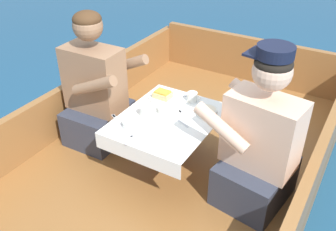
# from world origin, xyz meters

# --- Properties ---
(ground_plane) EXTENTS (60.00, 60.00, 0.00)m
(ground_plane) POSITION_xyz_m (0.00, 0.00, 0.00)
(ground_plane) COLOR navy
(boat_deck) EXTENTS (1.83, 2.84, 0.35)m
(boat_deck) POSITION_xyz_m (0.00, 0.00, 0.17)
(boat_deck) COLOR brown
(boat_deck) RESTS_ON ground_plane
(gunwale_port) EXTENTS (0.06, 2.84, 0.36)m
(gunwale_port) POSITION_xyz_m (-0.89, 0.00, 0.53)
(gunwale_port) COLOR #936033
(gunwale_port) RESTS_ON boat_deck
(gunwale_starboard) EXTENTS (0.06, 2.84, 0.36)m
(gunwale_starboard) POSITION_xyz_m (0.89, 0.00, 0.53)
(gunwale_starboard) COLOR #936033
(gunwale_starboard) RESTS_ON boat_deck
(bow_coaming) EXTENTS (1.71, 0.06, 0.41)m
(bow_coaming) POSITION_xyz_m (0.00, 1.39, 0.55)
(bow_coaming) COLOR #936033
(bow_coaming) RESTS_ON boat_deck
(cockpit_table) EXTENTS (0.58, 0.71, 0.37)m
(cockpit_table) POSITION_xyz_m (0.00, -0.11, 0.68)
(cockpit_table) COLOR #B2B2B7
(cockpit_table) RESTS_ON boat_deck
(person_port) EXTENTS (0.53, 0.45, 0.95)m
(person_port) POSITION_xyz_m (-0.59, -0.09, 0.73)
(person_port) COLOR #333847
(person_port) RESTS_ON boat_deck
(person_starboard) EXTENTS (0.56, 0.50, 0.97)m
(person_starboard) POSITION_xyz_m (0.59, -0.11, 0.73)
(person_starboard) COLOR #333847
(person_starboard) RESTS_ON boat_deck
(plate_sandwich) EXTENTS (0.19, 0.19, 0.01)m
(plate_sandwich) POSITION_xyz_m (-0.16, 0.09, 0.72)
(plate_sandwich) COLOR silver
(plate_sandwich) RESTS_ON cockpit_table
(plate_bread) EXTENTS (0.20, 0.20, 0.01)m
(plate_bread) POSITION_xyz_m (0.03, -0.24, 0.72)
(plate_bread) COLOR silver
(plate_bread) RESTS_ON cockpit_table
(sandwich) EXTENTS (0.12, 0.09, 0.05)m
(sandwich) POSITION_xyz_m (-0.16, 0.09, 0.75)
(sandwich) COLOR #E0BC7F
(sandwich) RESTS_ON plate_sandwich
(bowl_port_near) EXTENTS (0.13, 0.13, 0.04)m
(bowl_port_near) POSITION_xyz_m (0.19, 0.06, 0.74)
(bowl_port_near) COLOR silver
(bowl_port_near) RESTS_ON cockpit_table
(bowl_starboard_near) EXTENTS (0.14, 0.14, 0.04)m
(bowl_starboard_near) POSITION_xyz_m (-0.03, -0.05, 0.74)
(bowl_starboard_near) COLOR silver
(bowl_starboard_near) RESTS_ON cockpit_table
(bowl_center_far) EXTENTS (0.13, 0.13, 0.04)m
(bowl_center_far) POSITION_xyz_m (-0.14, -0.29, 0.74)
(bowl_center_far) COLOR silver
(bowl_center_far) RESTS_ON cockpit_table
(coffee_cup_port) EXTENTS (0.11, 0.08, 0.07)m
(coffee_cup_port) POSITION_xyz_m (-0.14, -0.15, 0.75)
(coffee_cup_port) COLOR silver
(coffee_cup_port) RESTS_ON cockpit_table
(coffee_cup_starboard) EXTENTS (0.10, 0.07, 0.06)m
(coffee_cup_starboard) POSITION_xyz_m (0.03, 0.16, 0.75)
(coffee_cup_starboard) COLOR silver
(coffee_cup_starboard) RESTS_ON cockpit_table
(utensil_fork_starboard) EXTENTS (0.16, 0.10, 0.00)m
(utensil_fork_starboard) POSITION_xyz_m (-0.26, -0.29, 0.72)
(utensil_fork_starboard) COLOR silver
(utensil_fork_starboard) RESTS_ON cockpit_table
(utensil_spoon_center) EXTENTS (0.06, 0.17, 0.01)m
(utensil_spoon_center) POSITION_xyz_m (-0.08, -0.36, 0.72)
(utensil_spoon_center) COLOR silver
(utensil_spoon_center) RESTS_ON cockpit_table
(utensil_fork_port) EXTENTS (0.15, 0.11, 0.00)m
(utensil_fork_port) POSITION_xyz_m (0.07, -0.03, 0.72)
(utensil_fork_port) COLOR silver
(utensil_fork_port) RESTS_ON cockpit_table
(utensil_spoon_starboard) EXTENTS (0.15, 0.10, 0.01)m
(utensil_spoon_starboard) POSITION_xyz_m (-0.01, -0.34, 0.72)
(utensil_spoon_starboard) COLOR silver
(utensil_spoon_starboard) RESTS_ON cockpit_table
(utensil_spoon_port) EXTENTS (0.16, 0.08, 0.01)m
(utensil_spoon_port) POSITION_xyz_m (0.05, -0.09, 0.72)
(utensil_spoon_port) COLOR silver
(utensil_spoon_port) RESTS_ON cockpit_table
(utensil_knife_starboard) EXTENTS (0.16, 0.08, 0.00)m
(utensil_knife_starboard) POSITION_xyz_m (-0.06, 0.18, 0.72)
(utensil_knife_starboard) COLOR silver
(utensil_knife_starboard) RESTS_ON cockpit_table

